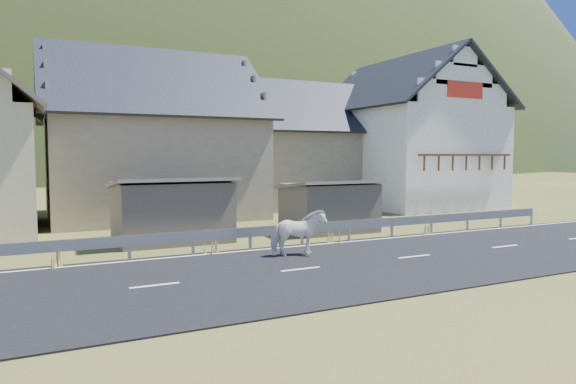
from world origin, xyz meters
TOP-DOWN VIEW (x-y plane):
  - ground at (0.00, 0.00)m, footprint 160.00×160.00m
  - road at (0.00, 0.00)m, footprint 60.00×7.00m
  - lane_markings at (0.00, 0.00)m, footprint 60.00×6.60m
  - guardrail at (-0.00, 3.68)m, footprint 28.10×0.09m
  - shed_left at (-2.00, 6.50)m, footprint 4.30×3.30m
  - shed_right at (4.50, 6.00)m, footprint 3.80×2.90m
  - house_stone_a at (-1.00, 15.00)m, footprint 10.80×9.80m
  - house_stone_b at (9.00, 17.00)m, footprint 9.80×8.80m
  - house_white at (15.00, 14.00)m, footprint 8.80×10.80m
  - mountain at (5.00, 180.00)m, footprint 440.00×280.00m
  - horse at (0.84, 1.77)m, footprint 0.86×1.75m

SIDE VIEW (x-z plane):
  - mountain at x=5.00m, z-range -150.00..110.00m
  - ground at x=0.00m, z-range 0.00..0.00m
  - road at x=0.00m, z-range 0.00..0.04m
  - lane_markings at x=0.00m, z-range 0.04..0.05m
  - guardrail at x=0.00m, z-range 0.19..0.94m
  - horse at x=0.84m, z-range 0.04..1.49m
  - shed_right at x=4.50m, z-range -0.10..2.10m
  - shed_left at x=-2.00m, z-range -0.10..2.30m
  - house_stone_b at x=9.00m, z-range 0.19..8.29m
  - house_stone_a at x=-1.00m, z-range 0.18..9.08m
  - house_white at x=15.00m, z-range 0.21..9.91m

